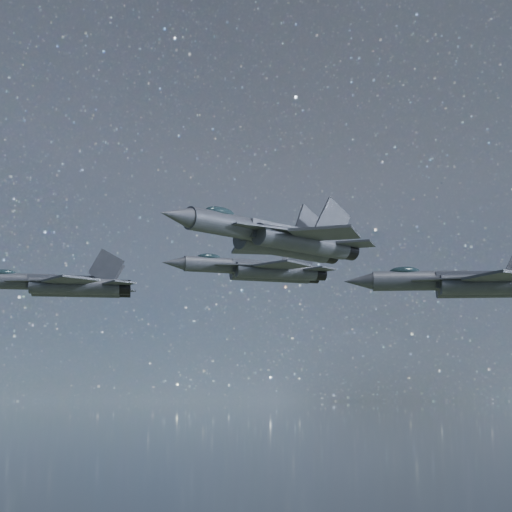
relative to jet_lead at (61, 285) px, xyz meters
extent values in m
cylinder|color=#2B2E36|center=(-3.66, 0.49, 0.20)|extent=(6.61, 2.22, 1.37)
ellipsoid|color=#19292D|center=(-4.70, 0.63, 0.85)|extent=(2.19, 1.19, 0.68)
cube|color=#2B2E36|center=(0.86, -0.12, 0.15)|extent=(7.30, 2.26, 1.14)
cylinder|color=#2B2E36|center=(1.09, -1.03, -0.24)|extent=(7.48, 2.34, 1.37)
cylinder|color=#2B2E36|center=(1.33, 0.71, -0.24)|extent=(7.48, 2.34, 1.37)
cylinder|color=black|center=(5.09, -1.57, -0.24)|extent=(1.30, 1.40, 1.26)
cylinder|color=black|center=(5.33, 0.17, -0.24)|extent=(1.30, 1.40, 1.26)
cube|color=#2B2E36|center=(-2.25, -0.89, 0.09)|extent=(4.63, 2.37, 0.11)
cube|color=#2B2E36|center=(-1.94, 1.45, 0.09)|extent=(4.61, 1.23, 0.11)
cube|color=#2B2E36|center=(0.64, -3.09, -0.07)|extent=(4.59, 4.81, 0.18)
cube|color=#2B2E36|center=(1.43, 2.82, -0.07)|extent=(4.97, 5.03, 0.18)
cube|color=#2B2E36|center=(4.59, -2.65, -0.07)|extent=(2.70, 2.80, 0.13)
cube|color=#2B2E36|center=(5.13, 1.35, -0.07)|extent=(2.94, 2.97, 0.13)
cube|color=#2B2E36|center=(3.59, -1.59, 1.42)|extent=(3.01, 0.79, 3.12)
cube|color=#2B2E36|center=(3.88, 0.59, 1.42)|extent=(3.06, 0.49, 3.12)
cylinder|color=#2B2E36|center=(17.06, 13.24, 4.69)|extent=(7.94, 1.79, 1.67)
cone|color=#2B2E36|center=(11.92, 13.16, 4.69)|extent=(2.59, 1.54, 1.50)
ellipsoid|color=#19292D|center=(15.77, 13.22, 5.50)|extent=(2.56, 1.16, 0.82)
cube|color=#2B2E36|center=(22.61, 13.33, 4.64)|extent=(8.79, 1.74, 1.39)
cylinder|color=#2B2E36|center=(23.06, 12.27, 4.16)|extent=(9.01, 1.81, 1.67)
cylinder|color=#2B2E36|center=(23.02, 14.41, 4.16)|extent=(9.01, 1.81, 1.67)
cylinder|color=black|center=(27.98, 12.34, 4.16)|extent=(1.41, 1.56, 1.54)
cylinder|color=black|center=(27.94, 14.48, 4.16)|extent=(1.41, 1.56, 1.54)
cube|color=#2B2E36|center=(19.00, 11.83, 4.57)|extent=(5.68, 2.13, 0.13)
cube|color=#2B2E36|center=(18.96, 14.72, 4.57)|extent=(5.68, 2.30, 0.13)
cube|color=#2B2E36|center=(22.89, 9.70, 4.37)|extent=(5.91, 6.07, 0.21)
cube|color=#2B2E36|center=(22.77, 16.97, 4.37)|extent=(5.85, 6.04, 0.21)
cube|color=#2B2E36|center=(27.57, 10.95, 4.37)|extent=(3.48, 3.56, 0.16)
cube|color=#2B2E36|center=(27.49, 15.87, 4.37)|extent=(3.45, 3.53, 0.16)
cube|color=#2B2E36|center=(26.16, 12.05, 6.19)|extent=(3.72, 0.49, 3.81)
cube|color=#2B2E36|center=(26.12, 14.72, 6.19)|extent=(3.71, 0.53, 3.81)
cylinder|color=#2B2E36|center=(9.66, -20.74, 1.19)|extent=(6.86, 4.22, 1.45)
cone|color=#2B2E36|center=(5.60, -22.62, 1.19)|extent=(2.58, 2.12, 1.30)
ellipsoid|color=#19292D|center=(8.64, -21.21, 1.88)|extent=(2.42, 1.82, 0.72)
cube|color=#2B2E36|center=(14.05, -18.70, 1.14)|extent=(7.52, 4.48, 1.21)
cylinder|color=#2B2E36|center=(14.78, -19.38, 0.72)|extent=(7.71, 4.61, 1.45)
cylinder|color=#2B2E36|center=(14.00, -17.70, 0.72)|extent=(7.71, 4.61, 1.45)
cylinder|color=black|center=(18.67, -17.58, 0.72)|extent=(1.66, 1.73, 1.34)
cylinder|color=black|center=(17.88, -15.89, 0.72)|extent=(1.66, 1.73, 1.34)
cube|color=#2B2E36|center=(11.71, -21.17, 1.07)|extent=(4.95, 2.16, 0.11)
cube|color=#2B2E36|center=(10.65, -18.89, 1.07)|extent=(4.52, 3.67, 0.11)
cube|color=#2B2E36|center=(15.55, -21.49, 0.91)|extent=(5.29, 5.15, 0.19)
cube|color=#2B2E36|center=(12.89, -15.75, 0.91)|extent=(4.01, 4.41, 0.19)
cube|color=#2B2E36|center=(18.84, -18.84, 0.91)|extent=(3.14, 3.09, 0.14)
cube|color=#2B2E36|center=(17.04, -14.95, 0.91)|extent=(2.34, 2.51, 0.14)
cube|color=#2B2E36|center=(17.33, -18.46, 2.49)|extent=(3.10, 1.26, 3.32)
cube|color=#2B2E36|center=(16.35, -16.35, 2.49)|extent=(2.89, 1.73, 3.32)
cylinder|color=#2B2E36|center=(28.74, -9.34, 0.19)|extent=(7.94, 4.31, 1.66)
cone|color=#2B2E36|center=(23.97, -7.56, 0.19)|extent=(2.91, 2.29, 1.49)
ellipsoid|color=#19292D|center=(27.55, -8.90, 0.99)|extent=(2.76, 1.93, 0.82)
cube|color=#2B2E36|center=(33.91, -11.28, 0.14)|extent=(8.71, 4.55, 1.38)
cylinder|color=#2B2E36|center=(33.94, -12.42, -0.34)|extent=(8.93, 4.68, 1.66)
cylinder|color=#2B2E36|center=(34.68, -10.44, -0.34)|extent=(8.93, 4.68, 1.66)
cube|color=#2B2E36|center=(30.03, -11.36, 0.07)|extent=(5.32, 3.88, 0.13)
cube|color=#2B2E36|center=(31.03, -8.67, 0.07)|extent=(5.64, 2.07, 0.13)
cube|color=#2B2E36|center=(32.84, -14.74, -0.13)|extent=(4.86, 5.27, 0.21)
cube|color=#2B2E36|center=(35.38, -7.98, -0.13)|extent=(6.08, 5.98, 0.21)
camera|label=1|loc=(-2.47, -67.46, -9.70)|focal=55.00mm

